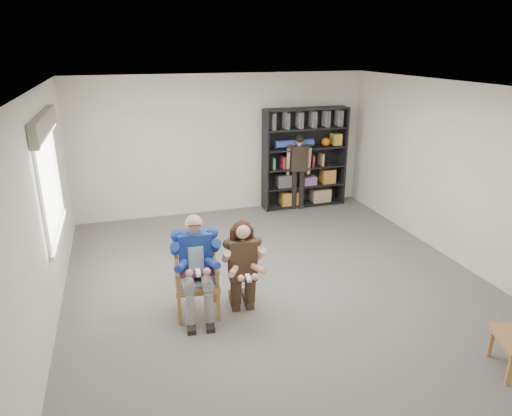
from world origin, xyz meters
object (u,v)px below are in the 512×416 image
object	(u,v)px
armchair	(197,277)
bookshelf	(305,158)
seated_man	(196,266)
standing_man	(298,172)
kneeling_woman	(243,268)

from	to	relation	value
armchair	bookshelf	world-z (taller)	bookshelf
armchair	seated_man	distance (m)	0.16
armchair	standing_man	distance (m)	4.39
kneeling_woman	standing_man	xyz separation A→B (m)	(2.18, 3.52, 0.17)
armchair	seated_man	xyz separation A→B (m)	(0.00, -0.00, 0.16)
bookshelf	standing_man	distance (m)	0.35
seated_man	standing_man	distance (m)	4.39
kneeling_woman	armchair	bearing A→B (deg)	174.01
standing_man	kneeling_woman	bearing A→B (deg)	-112.35
seated_man	standing_man	size ratio (longest dim) A/B	0.85
bookshelf	kneeling_woman	bearing A→B (deg)	-122.93
bookshelf	seated_man	bearing A→B (deg)	-129.79
armchair	standing_man	world-z (taller)	standing_man
kneeling_woman	standing_man	distance (m)	4.15
armchair	bookshelf	size ratio (longest dim) A/B	0.50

